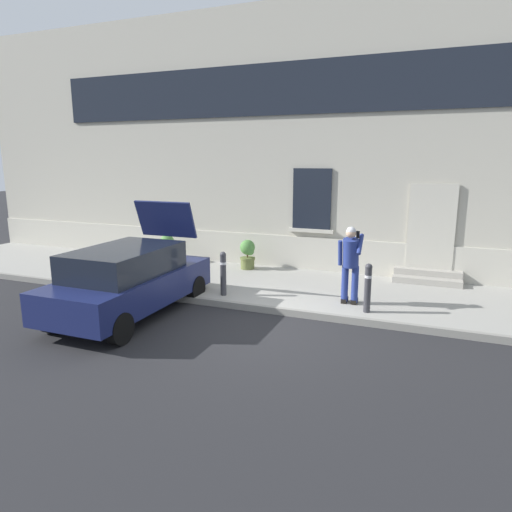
{
  "coord_description": "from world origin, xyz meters",
  "views": [
    {
      "loc": [
        3.14,
        -7.89,
        3.28
      ],
      "look_at": [
        -0.62,
        1.6,
        1.1
      ],
      "focal_mm": 31.67,
      "sensor_mm": 36.0,
      "label": 1
    }
  ],
  "objects": [
    {
      "name": "ground_plane",
      "position": [
        0.0,
        0.0,
        0.0
      ],
      "size": [
        80.0,
        80.0,
        0.0
      ],
      "primitive_type": "plane",
      "color": "#232326"
    },
    {
      "name": "planter_olive",
      "position": [
        -1.82,
        3.99,
        0.61
      ],
      "size": [
        0.44,
        0.44,
        0.86
      ],
      "color": "#606B38",
      "rests_on": "sidewalk"
    },
    {
      "name": "bollard_far_left",
      "position": [
        -1.34,
        1.35,
        0.71
      ],
      "size": [
        0.15,
        0.15,
        1.04
      ],
      "color": "#333338",
      "rests_on": "sidewalk"
    },
    {
      "name": "planter_charcoal",
      "position": [
        -4.5,
        3.91,
        0.61
      ],
      "size": [
        0.44,
        0.44,
        0.86
      ],
      "color": "#2D2D30",
      "rests_on": "sidewalk"
    },
    {
      "name": "curb_edge",
      "position": [
        0.0,
        0.94,
        0.07
      ],
      "size": [
        24.0,
        0.12,
        0.15
      ],
      "primitive_type": "cube",
      "color": "gray",
      "rests_on": "ground"
    },
    {
      "name": "entrance_stoop",
      "position": [
        3.11,
        4.33,
        0.28
      ],
      "size": [
        1.69,
        0.64,
        0.32
      ],
      "color": "#9E998E",
      "rests_on": "sidewalk"
    },
    {
      "name": "person_on_phone",
      "position": [
        1.53,
        1.74,
        1.15
      ],
      "size": [
        0.51,
        0.51,
        1.74
      ],
      "rotation": [
        0.0,
        0.0,
        -0.27
      ],
      "color": "navy",
      "rests_on": "sidewalk"
    },
    {
      "name": "bollard_near_person",
      "position": [
        1.98,
        1.35,
        0.71
      ],
      "size": [
        0.15,
        0.15,
        1.04
      ],
      "color": "#333338",
      "rests_on": "sidewalk"
    },
    {
      "name": "sidewalk",
      "position": [
        0.0,
        2.8,
        0.07
      ],
      "size": [
        24.0,
        3.6,
        0.15
      ],
      "primitive_type": "cube",
      "color": "#99968E",
      "rests_on": "ground"
    },
    {
      "name": "hatchback_car_navy",
      "position": [
        -2.77,
        -0.27,
        0.8
      ],
      "size": [
        1.79,
        4.07,
        2.34
      ],
      "color": "#161E4C",
      "rests_on": "ground"
    },
    {
      "name": "building_facade",
      "position": [
        0.01,
        5.29,
        3.73
      ],
      "size": [
        24.0,
        1.52,
        7.5
      ],
      "color": "#B2AD9E",
      "rests_on": "ground"
    }
  ]
}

